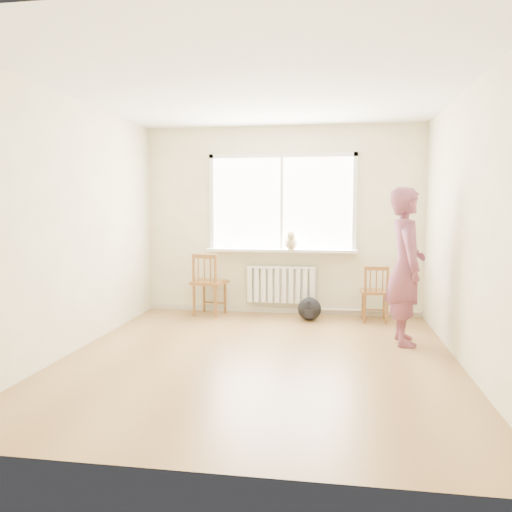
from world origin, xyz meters
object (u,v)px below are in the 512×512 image
at_px(chair_left, 208,284).
at_px(cat, 291,241).
at_px(backpack, 309,309).
at_px(chair_right, 375,294).
at_px(person, 406,266).

bearing_deg(chair_left, cat, -162.21).
bearing_deg(chair_left, backpack, -173.54).
bearing_deg(cat, chair_right, -13.78).
bearing_deg(person, cat, 45.03).
xyz_separation_m(chair_left, chair_right, (2.33, -0.06, -0.06)).
bearing_deg(cat, backpack, -45.83).
height_order(chair_left, person, person).
relative_size(person, cat, 4.18).
height_order(person, backpack, person).
height_order(chair_right, cat, cat).
xyz_separation_m(chair_left, cat, (1.17, 0.15, 0.61)).
xyz_separation_m(chair_right, backpack, (-0.88, -0.04, -0.23)).
xyz_separation_m(person, backpack, (-1.12, 0.98, -0.73)).
relative_size(chair_left, backpack, 2.80).
distance_m(chair_left, person, 2.82).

